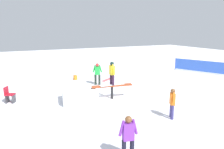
{
  "coord_description": "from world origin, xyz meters",
  "views": [
    {
      "loc": [
        -5.2,
        -10.62,
        3.94
      ],
      "look_at": [
        0.0,
        0.0,
        1.4
      ],
      "focal_mm": 35.0,
      "sensor_mm": 36.0,
      "label": 1
    }
  ],
  "objects_px": {
    "rail_feature": "(112,87)",
    "bystander_orange": "(172,102)",
    "bystander_purple": "(128,136)",
    "main_rider_on_rail": "(112,74)",
    "bystander_green": "(97,73)",
    "folding_chair": "(9,95)",
    "backpack_on_snow": "(75,78)",
    "loose_snowboard_coral": "(108,79)"
  },
  "relations": [
    {
      "from": "bystander_purple",
      "to": "bystander_orange",
      "type": "relative_size",
      "value": 1.06
    },
    {
      "from": "bystander_purple",
      "to": "bystander_orange",
      "type": "xyz_separation_m",
      "value": [
        3.34,
        1.9,
        -0.04
      ]
    },
    {
      "from": "folding_chair",
      "to": "backpack_on_snow",
      "type": "distance_m",
      "value": 5.93
    },
    {
      "from": "bystander_green",
      "to": "rail_feature",
      "type": "bearing_deg",
      "value": 107.97
    },
    {
      "from": "loose_snowboard_coral",
      "to": "folding_chair",
      "type": "relative_size",
      "value": 1.76
    },
    {
      "from": "loose_snowboard_coral",
      "to": "bystander_green",
      "type": "bearing_deg",
      "value": -175.29
    },
    {
      "from": "rail_feature",
      "to": "bystander_green",
      "type": "bearing_deg",
      "value": 92.39
    },
    {
      "from": "rail_feature",
      "to": "folding_chair",
      "type": "distance_m",
      "value": 5.54
    },
    {
      "from": "main_rider_on_rail",
      "to": "folding_chair",
      "type": "height_order",
      "value": "main_rider_on_rail"
    },
    {
      "from": "bystander_green",
      "to": "loose_snowboard_coral",
      "type": "height_order",
      "value": "bystander_green"
    },
    {
      "from": "bystander_purple",
      "to": "loose_snowboard_coral",
      "type": "xyz_separation_m",
      "value": [
        3.94,
        9.86,
        -0.79
      ]
    },
    {
      "from": "loose_snowboard_coral",
      "to": "backpack_on_snow",
      "type": "bearing_deg",
      "value": 120.56
    },
    {
      "from": "rail_feature",
      "to": "bystander_orange",
      "type": "relative_size",
      "value": 1.71
    },
    {
      "from": "loose_snowboard_coral",
      "to": "backpack_on_snow",
      "type": "relative_size",
      "value": 4.55
    },
    {
      "from": "bystander_green",
      "to": "backpack_on_snow",
      "type": "relative_size",
      "value": 4.49
    },
    {
      "from": "bystander_green",
      "to": "folding_chair",
      "type": "bearing_deg",
      "value": 40.3
    },
    {
      "from": "bystander_purple",
      "to": "bystander_green",
      "type": "distance_m",
      "value": 9.15
    },
    {
      "from": "bystander_orange",
      "to": "loose_snowboard_coral",
      "type": "height_order",
      "value": "bystander_orange"
    },
    {
      "from": "backpack_on_snow",
      "to": "loose_snowboard_coral",
      "type": "bearing_deg",
      "value": -116.61
    },
    {
      "from": "main_rider_on_rail",
      "to": "bystander_purple",
      "type": "xyz_separation_m",
      "value": [
        -2.16,
        -5.51,
        -0.64
      ]
    },
    {
      "from": "bystander_green",
      "to": "folding_chair",
      "type": "distance_m",
      "value": 5.88
    },
    {
      "from": "bystander_green",
      "to": "bystander_orange",
      "type": "bearing_deg",
      "value": 121.94
    },
    {
      "from": "rail_feature",
      "to": "bystander_purple",
      "type": "relative_size",
      "value": 1.61
    },
    {
      "from": "bystander_purple",
      "to": "backpack_on_snow",
      "type": "height_order",
      "value": "bystander_purple"
    },
    {
      "from": "bystander_purple",
      "to": "folding_chair",
      "type": "bearing_deg",
      "value": 123.63
    },
    {
      "from": "main_rider_on_rail",
      "to": "loose_snowboard_coral",
      "type": "relative_size",
      "value": 0.92
    },
    {
      "from": "main_rider_on_rail",
      "to": "bystander_orange",
      "type": "bearing_deg",
      "value": -69.89
    },
    {
      "from": "rail_feature",
      "to": "folding_chair",
      "type": "relative_size",
      "value": 2.64
    },
    {
      "from": "bystander_orange",
      "to": "folding_chair",
      "type": "distance_m",
      "value": 8.4
    },
    {
      "from": "rail_feature",
      "to": "bystander_orange",
      "type": "distance_m",
      "value": 3.8
    },
    {
      "from": "bystander_green",
      "to": "folding_chair",
      "type": "height_order",
      "value": "bystander_green"
    },
    {
      "from": "rail_feature",
      "to": "bystander_green",
      "type": "distance_m",
      "value": 3.3
    },
    {
      "from": "main_rider_on_rail",
      "to": "backpack_on_snow",
      "type": "height_order",
      "value": "main_rider_on_rail"
    },
    {
      "from": "backpack_on_snow",
      "to": "bystander_purple",
      "type": "bearing_deg",
      "value": 169.65
    },
    {
      "from": "bystander_green",
      "to": "bystander_orange",
      "type": "height_order",
      "value": "bystander_green"
    },
    {
      "from": "main_rider_on_rail",
      "to": "bystander_purple",
      "type": "height_order",
      "value": "main_rider_on_rail"
    },
    {
      "from": "bystander_green",
      "to": "main_rider_on_rail",
      "type": "bearing_deg",
      "value": 107.97
    },
    {
      "from": "backpack_on_snow",
      "to": "rail_feature",
      "type": "bearing_deg",
      "value": -176.29
    },
    {
      "from": "bystander_orange",
      "to": "loose_snowboard_coral",
      "type": "bearing_deg",
      "value": 25.55
    },
    {
      "from": "loose_snowboard_coral",
      "to": "backpack_on_snow",
      "type": "distance_m",
      "value": 2.54
    },
    {
      "from": "main_rider_on_rail",
      "to": "backpack_on_snow",
      "type": "relative_size",
      "value": 4.2
    },
    {
      "from": "loose_snowboard_coral",
      "to": "main_rider_on_rail",
      "type": "bearing_deg",
      "value": -146.87
    }
  ]
}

